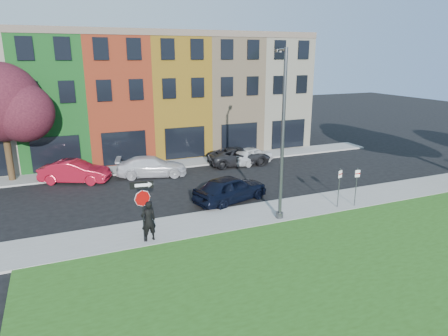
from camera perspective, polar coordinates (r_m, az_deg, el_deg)
name	(u,v)px	position (r m, az deg, el deg)	size (l,w,h in m)	color
ground	(285,237)	(19.93, 8.74, -9.78)	(120.00, 120.00, 0.00)	black
sidewalk_near	(288,209)	(23.21, 9.14, -5.84)	(40.00, 3.00, 0.12)	gray
sidewalk_far	(154,166)	(32.08, -10.02, 0.23)	(40.00, 2.40, 0.12)	gray
rowhouse_block	(141,96)	(37.26, -11.81, 10.02)	(30.00, 10.12, 10.00)	beige
stop_sign	(142,199)	(18.58, -11.58, -4.39)	(1.04, 0.20, 2.96)	black
man	(148,221)	(19.09, -10.74, -7.41)	(0.79, 0.59, 1.98)	black
sedan_near	(230,189)	(24.03, 0.93, -2.96)	(5.14, 3.26, 1.63)	black
parked_car_red	(75,172)	(29.51, -20.53, -0.48)	(4.95, 3.45, 1.55)	maroon
parked_car_silver	(152,166)	(29.56, -10.29, 0.23)	(5.35, 3.09, 1.46)	silver
parked_car_dark	(239,156)	(32.21, 2.19, 1.73)	(5.24, 2.65, 1.42)	black
parked_car_white	(252,155)	(32.61, 3.96, 1.85)	(4.39, 2.97, 1.39)	white
street_lamp	(282,136)	(20.74, 8.28, 4.56)	(1.12, 2.48, 8.80)	#4A4C4F
parking_sign_a	(339,183)	(23.54, 16.15, -2.13)	(0.31, 0.14, 2.30)	#4A4C4F
parking_sign_b	(356,183)	(24.07, 18.40, -1.98)	(0.32, 0.09, 2.26)	#4A4C4F
tree_purple	(3,104)	(30.82, -29.05, 8.00)	(6.33, 5.54, 8.06)	black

